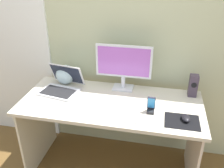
# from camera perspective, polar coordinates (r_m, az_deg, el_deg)

# --- Properties ---
(ground_plane) EXTENTS (8.00, 8.00, 0.00)m
(ground_plane) POSITION_cam_1_polar(r_m,az_deg,el_deg) (2.51, -0.20, -18.65)
(ground_plane) COLOR brown
(wall_back) EXTENTS (6.00, 0.04, 2.50)m
(wall_back) POSITION_cam_1_polar(r_m,az_deg,el_deg) (2.23, 2.08, 12.96)
(wall_back) COLOR #B2B68F
(wall_back) RESTS_ON ground_plane
(door_left) EXTENTS (0.82, 0.02, 2.02)m
(door_left) POSITION_cam_1_polar(r_m,az_deg,el_deg) (2.68, -22.28, 8.06)
(door_left) COLOR white
(door_left) RESTS_ON ground_plane
(desk) EXTENTS (1.49, 0.67, 0.74)m
(desk) POSITION_cam_1_polar(r_m,az_deg,el_deg) (2.12, -0.22, -7.50)
(desk) COLOR beige
(desk) RESTS_ON ground_plane
(monitor) EXTENTS (0.49, 0.14, 0.41)m
(monitor) POSITION_cam_1_polar(r_m,az_deg,el_deg) (2.14, 2.68, 4.49)
(monitor) COLOR silver
(monitor) RESTS_ON desk
(speaker_right) EXTENTS (0.07, 0.08, 0.19)m
(speaker_right) POSITION_cam_1_polar(r_m,az_deg,el_deg) (2.19, 18.23, -0.34)
(speaker_right) COLOR #3F3342
(speaker_right) RESTS_ON desk
(laptop) EXTENTS (0.37, 0.36, 0.22)m
(laptop) POSITION_cam_1_polar(r_m,az_deg,el_deg) (2.23, -11.60, -0.41)
(laptop) COLOR silver
(laptop) RESTS_ON desk
(fishbowl) EXTENTS (0.18, 0.18, 0.18)m
(fishbowl) POSITION_cam_1_polar(r_m,az_deg,el_deg) (2.34, -10.66, 2.15)
(fishbowl) COLOR silver
(fishbowl) RESTS_ON desk
(keyboard_external) EXTENTS (0.41, 0.13, 0.01)m
(keyboard_external) POSITION_cam_1_polar(r_m,az_deg,el_deg) (1.86, -0.33, -7.29)
(keyboard_external) COLOR white
(keyboard_external) RESTS_ON desk
(mousepad) EXTENTS (0.25, 0.20, 0.00)m
(mousepad) POSITION_cam_1_polar(r_m,az_deg,el_deg) (1.88, 15.87, -8.28)
(mousepad) COLOR black
(mousepad) RESTS_ON desk
(mouse) EXTENTS (0.07, 0.11, 0.04)m
(mouse) POSITION_cam_1_polar(r_m,az_deg,el_deg) (1.88, 16.66, -7.52)
(mouse) COLOR black
(mouse) RESTS_ON mousepad
(phone_in_dock) EXTENTS (0.06, 0.06, 0.14)m
(phone_in_dock) POSITION_cam_1_polar(r_m,az_deg,el_deg) (1.90, 8.98, -5.24)
(phone_in_dock) COLOR black
(phone_in_dock) RESTS_ON desk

